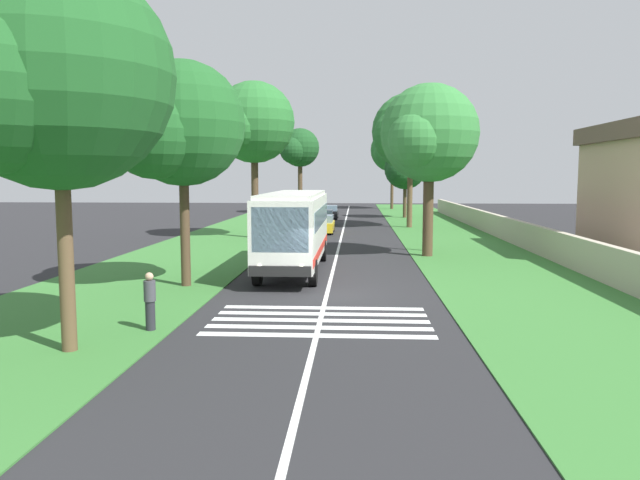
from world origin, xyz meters
name	(u,v)px	position (x,y,z in m)	size (l,w,h in m)	color
ground	(326,296)	(0.00, 0.00, 0.00)	(160.00, 160.00, 0.00)	#262628
grass_verge_left	(208,248)	(15.00, 8.20, 0.02)	(120.00, 8.00, 0.04)	#387533
grass_verge_right	(472,249)	(15.00, -8.20, 0.02)	(120.00, 8.00, 0.04)	#387533
centre_line	(338,249)	(15.00, 0.00, 0.00)	(110.00, 0.16, 0.01)	silver
coach_bus	(295,226)	(6.03, 1.80, 2.15)	(11.16, 2.62, 3.73)	silver
zebra_crossing	(320,320)	(-3.81, 0.00, 0.00)	(4.05, 6.80, 0.01)	silver
trailing_car_0	(323,225)	(25.56, 1.57, 0.67)	(4.30, 1.78, 1.43)	gold
trailing_car_1	(324,218)	(33.26, 1.91, 0.67)	(4.30, 1.78, 1.43)	silver
trailing_car_2	(330,213)	(41.89, 1.75, 0.67)	(4.30, 1.78, 1.43)	black
roadside_tree_left_0	(51,82)	(-7.55, 6.39, 6.77)	(7.15, 5.73, 9.76)	brown
roadside_tree_left_1	(177,127)	(1.62, 6.00, 6.41)	(6.12, 5.08, 9.03)	#4C3826
roadside_tree_left_2	(253,125)	(21.37, 6.38, 8.17)	(6.92, 5.83, 11.23)	#4C3826
roadside_tree_left_3	(299,149)	(50.76, 5.87, 7.76)	(5.65, 4.64, 10.22)	#4C3826
roadside_tree_right_0	(427,136)	(11.77, -4.99, 6.71)	(6.18, 5.42, 9.53)	#4C3826
roadside_tree_right_1	(404,169)	(43.73, -6.22, 5.24)	(5.19, 4.52, 7.58)	#4C3826
roadside_tree_right_2	(392,151)	(61.70, -5.88, 7.94)	(6.95, 5.98, 11.05)	#4C3826
roadside_tree_right_3	(408,134)	(31.20, -5.58, 8.13)	(8.46, 6.73, 11.68)	brown
utility_pole	(429,186)	(14.04, -5.40, 3.91)	(0.24, 1.40, 7.47)	#473828
roadside_wall	(508,229)	(20.00, -11.60, 0.84)	(70.00, 0.40, 1.60)	#B2A893
pedestrian	(150,301)	(-5.43, 4.84, 0.91)	(0.34, 0.34, 1.69)	#26262D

